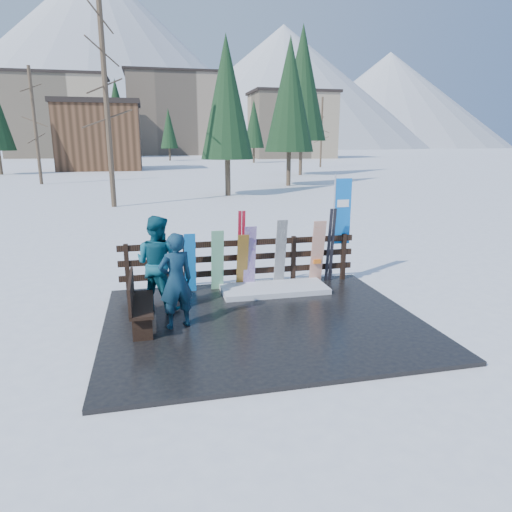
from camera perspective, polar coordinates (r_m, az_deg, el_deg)
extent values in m
plane|color=white|center=(8.96, 0.87, -8.39)|extent=(700.00, 700.00, 0.00)
cube|color=black|center=(8.94, 0.87, -8.16)|extent=(6.00, 5.00, 0.08)
cube|color=black|center=(10.62, -15.80, -1.59)|extent=(0.10, 0.10, 1.15)
cube|color=black|center=(10.63, -8.79, -1.21)|extent=(0.10, 0.10, 1.15)
cube|color=black|center=(10.79, -1.90, -0.82)|extent=(0.10, 0.10, 1.15)
cube|color=black|center=(11.10, 4.70, -0.44)|extent=(0.10, 0.10, 1.15)
cube|color=black|center=(11.55, 10.86, -0.07)|extent=(0.10, 0.10, 1.15)
cube|color=black|center=(10.85, -1.89, -1.97)|extent=(5.60, 0.05, 0.14)
cube|color=black|center=(10.76, -1.90, -0.18)|extent=(5.60, 0.05, 0.14)
cube|color=black|center=(10.68, -1.92, 1.64)|extent=(5.60, 0.05, 0.14)
cube|color=white|center=(10.52, 2.31, -4.14)|extent=(2.41, 1.00, 0.12)
cube|color=black|center=(8.66, -14.05, -5.87)|extent=(0.40, 1.50, 0.06)
cube|color=black|center=(8.18, -14.01, -8.75)|extent=(0.34, 0.06, 0.45)
cube|color=black|center=(9.31, -13.92, -5.94)|extent=(0.34, 0.06, 0.45)
cube|color=black|center=(8.59, -15.35, -4.23)|extent=(0.05, 1.50, 0.50)
cube|color=#147FE1|center=(10.39, -8.23, -0.87)|extent=(0.25, 0.22, 1.38)
cube|color=silver|center=(10.45, -4.84, -0.56)|extent=(0.28, 0.26, 1.43)
cube|color=#FFA82A|center=(10.56, -1.72, -0.68)|extent=(0.26, 0.35, 1.32)
cube|color=silver|center=(10.57, -0.79, -0.16)|extent=(0.27, 0.28, 1.50)
cube|color=black|center=(10.73, 3.07, 0.37)|extent=(0.25, 0.30, 1.62)
cube|color=silver|center=(11.02, 7.69, 0.47)|extent=(0.31, 0.28, 1.56)
cube|color=#B01527|center=(10.55, -2.10, 0.78)|extent=(0.07, 0.25, 1.85)
cube|color=#B01527|center=(10.57, -1.62, 0.81)|extent=(0.07, 0.25, 1.85)
cube|color=black|center=(11.17, 9.08, 1.30)|extent=(0.08, 0.23, 1.83)
cube|color=black|center=(11.20, 9.50, 1.32)|extent=(0.08, 0.23, 1.83)
cylinder|color=silver|center=(11.34, 9.66, 3.47)|extent=(0.04, 0.04, 2.60)
cube|color=blue|center=(11.36, 10.77, 5.49)|extent=(0.42, 0.02, 1.60)
imported|color=#123D4E|center=(8.42, -9.98, -3.07)|extent=(0.75, 0.61, 1.78)
imported|color=#104E61|center=(9.39, -12.22, -0.89)|extent=(1.19, 1.14, 1.94)
cube|color=tan|center=(119.86, -23.43, 15.54)|extent=(22.00, 14.00, 18.00)
cube|color=black|center=(120.65, -23.88, 19.93)|extent=(23.10, 14.70, 0.60)
cube|color=gray|center=(138.48, -10.04, 16.90)|extent=(26.00, 16.00, 22.00)
cube|color=black|center=(139.56, -10.25, 21.54)|extent=(27.30, 16.80, 0.60)
cube|color=tan|center=(107.95, 4.49, 15.83)|extent=(18.00, 12.00, 14.00)
cube|color=black|center=(108.44, 4.56, 19.69)|extent=(18.90, 12.60, 0.60)
cube|color=brown|center=(63.33, -18.94, 13.77)|extent=(10.00, 8.00, 8.00)
cube|color=black|center=(63.52, -19.26, 17.64)|extent=(10.50, 8.40, 0.60)
cylinder|color=#382B1E|center=(26.23, -18.26, 18.56)|extent=(0.28, 0.28, 11.62)
cone|color=black|center=(30.48, -3.65, 16.48)|extent=(3.43, 3.43, 9.52)
cone|color=black|center=(37.73, 4.20, 17.00)|extent=(3.91, 3.91, 10.86)
cylinder|color=#382B1E|center=(43.02, -25.88, 14.36)|extent=(0.28, 0.28, 9.43)
cone|color=black|center=(50.78, 5.75, 18.24)|extent=(5.22, 5.22, 14.51)
cylinder|color=#382B1E|center=(67.47, 8.18, 15.01)|extent=(0.28, 0.28, 9.61)
cone|color=black|center=(68.20, -16.91, 15.29)|extent=(4.09, 4.09, 11.35)
cone|color=black|center=(82.06, -0.27, 15.13)|extent=(3.66, 3.66, 10.15)
cone|color=black|center=(93.14, -10.82, 14.53)|extent=(3.40, 3.40, 9.43)
cone|color=white|center=(353.73, -18.77, 22.48)|extent=(260.00, 260.00, 120.00)
cone|color=white|center=(333.09, 3.40, 20.25)|extent=(200.00, 200.00, 80.00)
cone|color=white|center=(385.21, 16.14, 18.15)|extent=(180.00, 180.00, 70.00)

